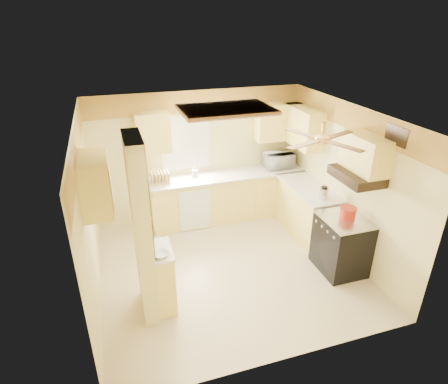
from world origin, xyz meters
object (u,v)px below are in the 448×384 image
object	(u,v)px
stove	(341,244)
kettle	(324,193)
dutch_oven	(348,212)
microwave	(279,160)
bowl	(161,254)

from	to	relation	value
stove	kettle	world-z (taller)	kettle
dutch_oven	kettle	xyz separation A→B (m)	(-0.04, 0.62, 0.04)
microwave	kettle	distance (m)	1.52
dutch_oven	microwave	bearing A→B (deg)	94.17
dutch_oven	bowl	bearing A→B (deg)	-176.45
stove	microwave	distance (m)	2.27
stove	dutch_oven	size ratio (longest dim) A/B	3.63
microwave	bowl	distance (m)	3.57
stove	bowl	size ratio (longest dim) A/B	4.33
stove	microwave	world-z (taller)	microwave
dutch_oven	kettle	bearing A→B (deg)	94.06
bowl	kettle	world-z (taller)	kettle
bowl	kettle	size ratio (longest dim) A/B	0.94
stove	microwave	size ratio (longest dim) A/B	1.64
stove	microwave	bearing A→B (deg)	92.70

